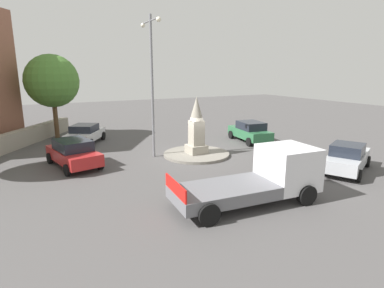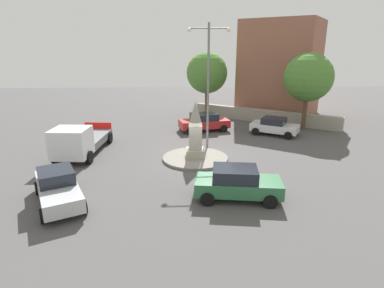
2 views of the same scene
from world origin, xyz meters
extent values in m
plane|color=#4F4C4C|center=(0.00, 0.00, 0.00)|extent=(80.00, 80.00, 0.00)
cylinder|color=gray|center=(0.00, 0.00, 0.08)|extent=(4.27, 4.27, 0.17)
cube|color=#9E9687|center=(0.00, 0.00, 0.44)|extent=(1.16, 1.16, 0.54)
cube|color=#9E9687|center=(0.00, 0.00, 1.50)|extent=(0.80, 0.80, 1.58)
cone|color=#9E9687|center=(0.00, 0.00, 3.06)|extent=(0.88, 0.88, 1.53)
cylinder|color=slate|center=(1.02, 2.54, 4.30)|extent=(0.16, 0.16, 8.60)
cylinder|color=slate|center=(0.37, 2.54, 8.23)|extent=(1.30, 0.08, 0.08)
cylinder|color=slate|center=(1.67, 2.54, 8.23)|extent=(1.30, 0.08, 0.08)
sphere|color=#F2EACC|center=(-0.28, 2.54, 8.13)|extent=(0.28, 0.28, 0.28)
sphere|color=#F2EACC|center=(2.32, 2.54, 8.13)|extent=(0.28, 0.28, 0.28)
cube|color=#2D6B42|center=(1.74, -5.65, 0.65)|extent=(4.28, 2.24, 0.67)
cube|color=#1E232D|center=(1.58, -5.63, 1.28)|extent=(2.28, 1.84, 0.59)
cylinder|color=black|center=(3.27, -4.99, 0.32)|extent=(0.66, 0.30, 0.64)
cylinder|color=black|center=(3.04, -6.69, 0.32)|extent=(0.66, 0.30, 0.64)
cylinder|color=black|center=(0.43, -4.61, 0.32)|extent=(0.66, 0.30, 0.64)
cylinder|color=black|center=(0.21, -6.31, 0.32)|extent=(0.66, 0.30, 0.64)
cube|color=silver|center=(6.97, 5.78, 0.63)|extent=(4.19, 3.50, 0.62)
cube|color=#1E232D|center=(6.90, 5.82, 1.19)|extent=(2.41, 2.35, 0.52)
cylinder|color=black|center=(5.36, 5.70, 0.32)|extent=(0.66, 0.52, 0.64)
cylinder|color=black|center=(6.28, 7.23, 0.32)|extent=(0.66, 0.52, 0.64)
cylinder|color=black|center=(7.65, 4.33, 0.32)|extent=(0.66, 0.52, 0.64)
cylinder|color=black|center=(8.57, 5.86, 0.32)|extent=(0.66, 0.52, 0.64)
cube|color=#B22323|center=(1.19, 7.37, 0.65)|extent=(4.56, 2.68, 0.67)
cube|color=#1E232D|center=(1.18, 7.37, 1.28)|extent=(2.53, 2.09, 0.58)
cylinder|color=black|center=(-0.08, 6.17, 0.32)|extent=(0.67, 0.35, 0.64)
cylinder|color=black|center=(-0.47, 7.93, 0.32)|extent=(0.67, 0.35, 0.64)
cylinder|color=black|center=(2.85, 6.82, 0.32)|extent=(0.67, 0.35, 0.64)
cylinder|color=black|center=(2.46, 8.58, 0.32)|extent=(0.67, 0.35, 0.64)
cube|color=#B7BABF|center=(-6.70, -5.74, 0.65)|extent=(3.45, 4.69, 0.67)
cube|color=#1E232D|center=(-6.83, -5.49, 1.28)|extent=(2.15, 2.26, 0.59)
cylinder|color=black|center=(-5.27, -6.76, 0.32)|extent=(0.48, 0.67, 0.64)
cylinder|color=black|center=(-6.75, -7.50, 0.32)|extent=(0.48, 0.67, 0.64)
cylinder|color=black|center=(-6.65, -3.99, 0.32)|extent=(0.48, 0.67, 0.64)
cylinder|color=black|center=(-8.13, -4.73, 0.32)|extent=(0.48, 0.67, 0.64)
cube|color=silver|center=(-7.77, -0.26, 1.32)|extent=(2.33, 2.22, 1.81)
cube|color=slate|center=(-7.54, 2.84, 0.67)|extent=(2.49, 4.32, 0.50)
cube|color=red|center=(-7.38, 4.88, 1.17)|extent=(2.09, 0.22, 0.50)
cylinder|color=black|center=(-6.70, -0.50, 0.42)|extent=(0.34, 0.86, 0.84)
cylinder|color=black|center=(-8.87, -0.34, 0.42)|extent=(0.34, 0.86, 0.84)
cylinder|color=black|center=(-6.36, 3.96, 0.42)|extent=(0.34, 0.86, 0.84)
cylinder|color=black|center=(-8.53, 4.13, 0.42)|extent=(0.34, 0.86, 0.84)
cube|color=#9E9687|center=(7.24, 10.66, 0.60)|extent=(12.48, 8.79, 1.21)
cylinder|color=brown|center=(10.12, 7.50, 1.57)|extent=(0.36, 0.36, 3.14)
sphere|color=#4C7F33|center=(10.12, 7.50, 4.60)|extent=(4.15, 4.15, 4.15)
camera|label=1|loc=(-17.30, 9.40, 5.38)|focal=29.29mm
camera|label=2|loc=(-1.09, -19.25, 6.96)|focal=29.22mm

